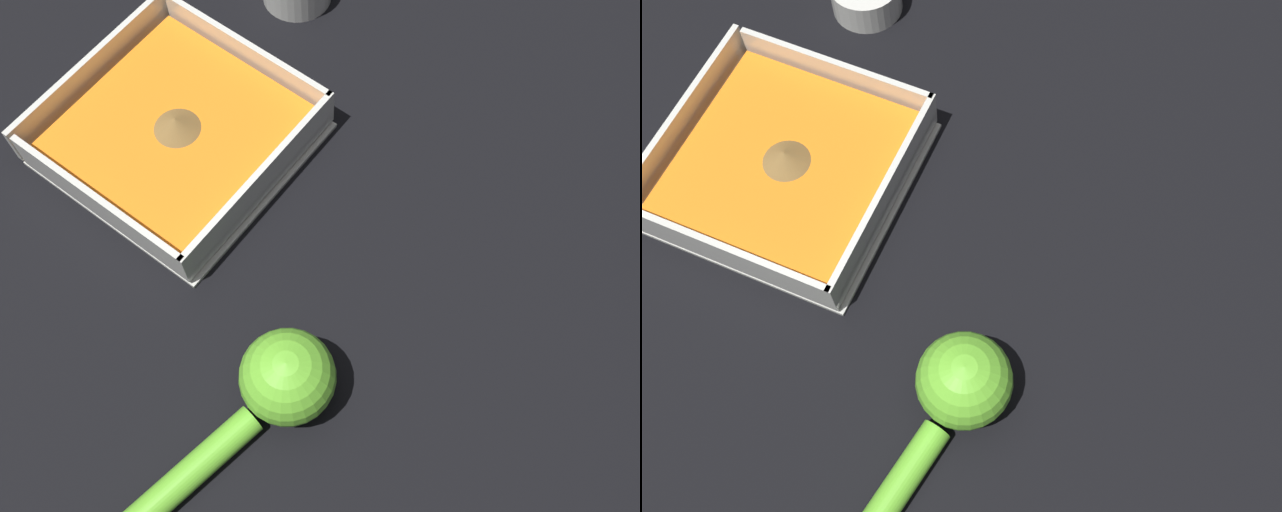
{
  "view_description": "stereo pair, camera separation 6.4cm",
  "coord_description": "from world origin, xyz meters",
  "views": [
    {
      "loc": [
        -0.26,
        -0.34,
        0.61
      ],
      "look_at": [
        -0.04,
        -0.18,
        0.02
      ],
      "focal_mm": 42.0,
      "sensor_mm": 36.0,
      "label": 1
    },
    {
      "loc": [
        -0.29,
        -0.29,
        0.61
      ],
      "look_at": [
        -0.04,
        -0.18,
        0.02
      ],
      "focal_mm": 42.0,
      "sensor_mm": 36.0,
      "label": 2
    }
  ],
  "objects": [
    {
      "name": "lemon_squeezer",
      "position": [
        -0.16,
        -0.23,
        0.03
      ],
      "size": [
        0.22,
        0.08,
        0.08
      ],
      "rotation": [
        0.0,
        0.0,
        6.1
      ],
      "color": "#6BC633",
      "rests_on": "ground_plane"
    },
    {
      "name": "square_dish",
      "position": [
        -0.02,
        0.0,
        0.02
      ],
      "size": [
        0.21,
        0.21,
        0.05
      ],
      "color": "silver",
      "rests_on": "ground_plane"
    },
    {
      "name": "ground_plane",
      "position": [
        0.0,
        0.0,
        0.0
      ],
      "size": [
        4.0,
        4.0,
        0.0
      ],
      "primitive_type": "plane",
      "color": "black"
    }
  ]
}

